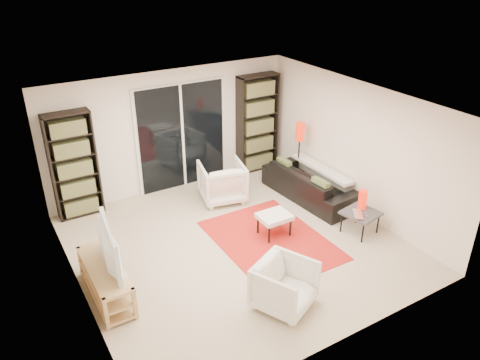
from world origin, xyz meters
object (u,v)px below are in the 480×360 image
floor_lamp (300,138)px  armchair_back (222,182)px  ottoman (274,217)px  bookshelf_left (74,166)px  tv_stand (106,280)px  sofa (310,184)px  side_table (361,214)px  bookshelf_right (257,124)px  armchair_front (285,286)px

floor_lamp → armchair_back: bearing=172.8°
ottoman → bookshelf_left: bearing=137.6°
tv_stand → floor_lamp: bearing=17.9°
sofa → side_table: size_ratio=3.21×
bookshelf_right → armchair_front: 4.52m
armchair_back → floor_lamp: bearing=-173.8°
bookshelf_left → armchair_back: 2.71m
tv_stand → ottoman: tv_stand is taller
armchair_front → tv_stand: bearing=119.2°
sofa → floor_lamp: 0.95m
floor_lamp → bookshelf_left: bearing=165.6°
armchair_back → ottoman: bearing=108.6°
bookshelf_right → ottoman: bearing=-116.5°
tv_stand → side_table: bearing=-8.2°
armchair_front → side_table: bearing=-4.4°
ottoman → armchair_back: bearing=95.3°
armchair_front → ottoman: 1.77m
bookshelf_left → floor_lamp: bearing=-14.4°
bookshelf_left → ottoman: 3.64m
sofa → armchair_front: size_ratio=2.74×
ottoman → side_table: bearing=-27.9°
side_table → bookshelf_left: bearing=141.8°
bookshelf_right → bookshelf_left: bearing=180.0°
tv_stand → armchair_back: bearing=30.7°
tv_stand → armchair_back: size_ratio=1.64×
tv_stand → ottoman: size_ratio=2.53×
armchair_back → bookshelf_right: bearing=-134.2°
bookshelf_left → armchair_back: bearing=-18.9°
bookshelf_left → sofa: bookshelf_left is taller
floor_lamp → bookshelf_right: bearing=106.4°
side_table → tv_stand: bearing=171.8°
ottoman → floor_lamp: size_ratio=0.41×
tv_stand → armchair_front: 2.49m
armchair_back → floor_lamp: size_ratio=0.63×
bookshelf_left → floor_lamp: 4.30m
armchair_front → side_table: armchair_front is taller
tv_stand → armchair_front: size_ratio=1.83×
bookshelf_right → armchair_front: bearing=-117.9°
bookshelf_left → side_table: bearing=-38.2°
ottoman → side_table: (1.30, -0.69, 0.02)m
sofa → bookshelf_right: bearing=1.0°
sofa → armchair_front: armchair_front is taller
bookshelf_left → ottoman: bookshelf_left is taller
floor_lamp → ottoman: bearing=-138.3°
ottoman → floor_lamp: floor_lamp is taller
bookshelf_right → sofa: 1.84m
tv_stand → ottoman: 2.91m
tv_stand → armchair_front: bearing=-35.6°
ottoman → side_table: same height
bookshelf_left → ottoman: size_ratio=3.61×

